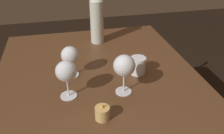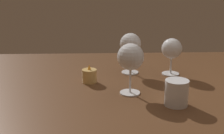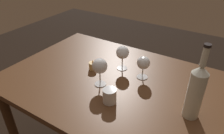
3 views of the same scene
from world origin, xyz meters
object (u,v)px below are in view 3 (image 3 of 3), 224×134
at_px(water_tumbler, 110,96).
at_px(wine_glass_right, 143,63).
at_px(votive_candle, 93,66).
at_px(wine_glass_left, 123,53).
at_px(wine_glass_centre, 100,67).
at_px(wine_bottle, 196,91).

bearing_deg(water_tumbler, wine_glass_right, -98.93).
xyz_separation_m(water_tumbler, votive_candle, (0.26, -0.21, -0.01)).
distance_m(wine_glass_left, wine_glass_centre, 0.22).
bearing_deg(wine_glass_centre, water_tumbler, 141.97).
bearing_deg(wine_glass_right, wine_glass_centre, 48.19).
relative_size(wine_glass_centre, water_tumbler, 2.14).
height_order(wine_glass_right, wine_bottle, wine_bottle).
xyz_separation_m(wine_glass_centre, water_tumbler, (-0.13, 0.10, -0.08)).
height_order(wine_glass_right, wine_glass_centre, wine_glass_centre).
xyz_separation_m(wine_glass_right, votive_candle, (0.31, 0.08, -0.07)).
bearing_deg(water_tumbler, wine_glass_centre, -38.03).
bearing_deg(wine_glass_left, wine_glass_right, 171.11).
height_order(wine_bottle, votive_candle, wine_bottle).
bearing_deg(wine_glass_right, water_tumbler, 81.07).
bearing_deg(wine_bottle, wine_glass_left, -22.27).
relative_size(wine_glass_centre, votive_candle, 2.48).
xyz_separation_m(wine_glass_centre, votive_candle, (0.13, -0.11, -0.10)).
xyz_separation_m(wine_glass_right, wine_bottle, (-0.33, 0.17, 0.05)).
relative_size(wine_glass_right, wine_glass_centre, 0.84).
distance_m(wine_glass_centre, votive_candle, 0.20).
xyz_separation_m(wine_glass_left, wine_glass_centre, (0.02, 0.22, 0.01)).
bearing_deg(votive_candle, wine_glass_centre, 140.16).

